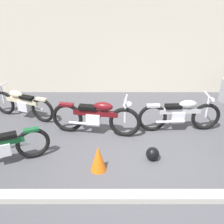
% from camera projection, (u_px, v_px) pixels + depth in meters
% --- Properties ---
extents(ground_plane, '(40.00, 40.00, 0.00)m').
position_uv_depth(ground_plane, '(140.00, 156.00, 5.88)').
color(ground_plane, '#47474C').
extents(building_wall, '(18.00, 0.30, 3.00)m').
position_uv_depth(building_wall, '(132.00, 46.00, 8.46)').
color(building_wall, beige).
rests_on(building_wall, ground_plane).
extents(curb_strip, '(18.00, 0.24, 0.12)m').
position_uv_depth(curb_strip, '(147.00, 196.00, 4.75)').
color(curb_strip, '#B7B2A8').
rests_on(curb_strip, ground_plane).
extents(helmet, '(0.28, 0.28, 0.28)m').
position_uv_depth(helmet, '(152.00, 154.00, 5.73)').
color(helmet, black).
rests_on(helmet, ground_plane).
extents(traffic_cone, '(0.32, 0.32, 0.55)m').
position_uv_depth(traffic_cone, '(98.00, 158.00, 5.37)').
color(traffic_cone, orange).
rests_on(traffic_cone, ground_plane).
extents(motorcycle_maroon, '(2.16, 0.63, 0.97)m').
position_uv_depth(motorcycle_maroon, '(96.00, 117.00, 6.49)').
color(motorcycle_maroon, black).
rests_on(motorcycle_maroon, ground_plane).
extents(motorcycle_silver, '(2.05, 0.57, 0.92)m').
position_uv_depth(motorcycle_silver, '(180.00, 114.00, 6.66)').
color(motorcycle_silver, black).
rests_on(motorcycle_silver, ground_plane).
extents(motorcycle_cream, '(1.82, 0.87, 0.86)m').
position_uv_depth(motorcycle_cream, '(22.00, 104.00, 7.27)').
color(motorcycle_cream, black).
rests_on(motorcycle_cream, ground_plane).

